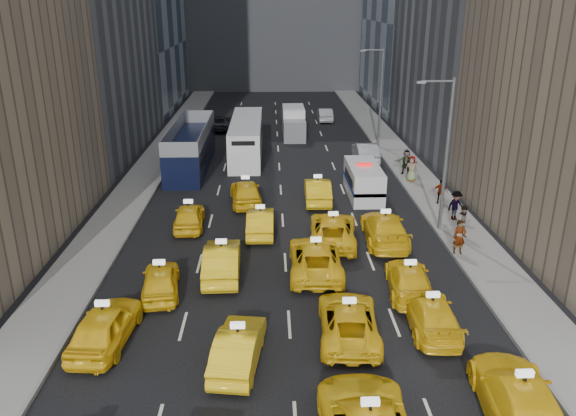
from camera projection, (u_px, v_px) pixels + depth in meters
name	position (u px, v px, depth m)	size (l,w,h in m)	color
ground	(291.00, 352.00, 21.99)	(160.00, 160.00, 0.00)	black
sidewalk_west	(149.00, 170.00, 45.06)	(3.00, 90.00, 0.15)	gray
sidewalk_east	(408.00, 168.00, 45.69)	(3.00, 90.00, 0.15)	gray
curb_west	(167.00, 170.00, 45.10)	(0.15, 90.00, 0.18)	slate
curb_east	(390.00, 168.00, 45.65)	(0.15, 90.00, 0.18)	slate
streetlight_near	(445.00, 151.00, 31.79)	(2.15, 0.22, 9.00)	#595B60
streetlight_far	(380.00, 95.00, 50.52)	(2.15, 0.22, 9.00)	#595B60
taxi_3	(520.00, 401.00, 18.07)	(2.33, 5.73, 1.66)	yellow
taxi_4	(105.00, 326.00, 22.26)	(1.89, 4.71, 1.60)	yellow
taxi_5	(238.00, 347.00, 21.04)	(1.54, 4.40, 1.45)	yellow
taxi_6	(349.00, 320.00, 22.82)	(2.34, 5.08, 1.41)	yellow
taxi_7	(431.00, 314.00, 23.34)	(1.92, 4.73, 1.37)	yellow
taxi_8	(161.00, 280.00, 26.09)	(1.67, 4.14, 1.41)	yellow
taxi_9	(222.00, 260.00, 27.82)	(1.72, 4.93, 1.63)	yellow
taxi_10	(316.00, 258.00, 28.19)	(2.59, 5.61, 1.56)	yellow
taxi_11	(409.00, 280.00, 26.16)	(1.93, 4.75, 1.38)	yellow
taxi_12	(189.00, 216.00, 33.72)	(1.73, 4.29, 1.46)	yellow
taxi_13	(260.00, 222.00, 32.87)	(1.55, 4.43, 1.46)	yellow
taxi_14	(333.00, 230.00, 31.57)	(2.58, 5.59, 1.55)	yellow
taxi_15	(385.00, 228.00, 31.71)	(2.29, 5.63, 1.63)	yellow
taxi_16	(246.00, 192.00, 37.66)	(1.94, 4.83, 1.65)	yellow
taxi_17	(318.00, 190.00, 38.05)	(1.68, 4.83, 1.59)	yellow
nypd_van	(364.00, 181.00, 39.08)	(2.28, 5.56, 2.36)	silver
double_decker	(191.00, 146.00, 45.57)	(3.75, 12.29, 3.52)	black
city_bus	(246.00, 138.00, 49.06)	(4.10, 12.55, 3.18)	white
box_truck	(294.00, 123.00, 56.01)	(2.37, 6.30, 2.84)	white
misc_car_0	(365.00, 152.00, 47.51)	(1.72, 4.94, 1.63)	#AAADB2
misc_car_1	(220.00, 123.00, 59.20)	(2.45, 5.31, 1.48)	black
misc_car_2	(292.00, 114.00, 63.30)	(2.32, 5.72, 1.66)	slate
misc_car_3	(248.00, 117.00, 62.13)	(1.63, 4.06, 1.38)	black
misc_car_4	(325.00, 115.00, 63.51)	(1.53, 4.40, 1.45)	#979A9E
pedestrian_0	(459.00, 237.00, 29.80)	(0.69, 0.46, 1.90)	gray
pedestrian_1	(464.00, 222.00, 31.88)	(0.93, 0.51, 1.91)	gray
pedestrian_2	(456.00, 205.00, 34.48)	(1.20, 0.49, 1.85)	gray
pedestrian_3	(440.00, 192.00, 37.30)	(0.96, 0.43, 1.63)	gray
pedestrian_4	(412.00, 169.00, 41.86)	(0.94, 0.51, 1.93)	gray
pedestrian_5	(406.00, 162.00, 43.56)	(1.78, 0.51, 1.92)	gray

